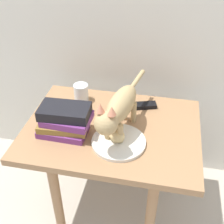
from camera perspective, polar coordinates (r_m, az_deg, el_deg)
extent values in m
plane|color=#B2A899|center=(1.67, 0.00, -17.71)|extent=(6.00, 6.00, 0.00)
cube|color=#9E724C|center=(1.27, 0.00, -3.44)|extent=(0.76, 0.56, 0.03)
cylinder|color=#9E724C|center=(1.38, -10.78, -16.59)|extent=(0.04, 0.04, 0.52)
cylinder|color=#9E724C|center=(1.32, 7.57, -19.65)|extent=(0.04, 0.04, 0.52)
cylinder|color=#9E724C|center=(1.65, -5.73, -5.25)|extent=(0.04, 0.04, 0.52)
cylinder|color=#9E724C|center=(1.60, 9.00, -7.21)|extent=(0.04, 0.04, 0.52)
cylinder|color=silver|center=(1.18, 1.32, -5.89)|extent=(0.22, 0.22, 0.01)
ellipsoid|color=#E0BC7A|center=(1.16, 0.90, -4.51)|extent=(0.10, 0.10, 0.05)
cylinder|color=tan|center=(1.15, 1.63, -4.48)|extent=(0.02, 0.02, 0.10)
cylinder|color=tan|center=(1.17, -1.12, -3.73)|extent=(0.02, 0.02, 0.10)
cylinder|color=tan|center=(1.27, 4.27, -0.10)|extent=(0.02, 0.02, 0.10)
cylinder|color=tan|center=(1.28, 1.74, 0.51)|extent=(0.02, 0.02, 0.10)
ellipsoid|color=tan|center=(1.17, 1.85, 1.49)|extent=(0.14, 0.27, 0.11)
sphere|color=tan|center=(1.05, -1.16, -2.23)|extent=(0.09, 0.09, 0.09)
cone|color=#DD8460|center=(1.00, -0.05, 0.26)|extent=(0.03, 0.03, 0.03)
cone|color=#DD8460|center=(1.02, -2.34, 0.83)|extent=(0.03, 0.03, 0.03)
cylinder|color=tan|center=(1.33, 5.03, 6.45)|extent=(0.05, 0.16, 0.02)
cube|color=#72337A|center=(1.24, -9.59, -3.65)|extent=(0.20, 0.12, 0.03)
cube|color=olive|center=(1.23, -9.41, -2.38)|extent=(0.21, 0.14, 0.03)
cube|color=#72337A|center=(1.21, -8.84, -1.31)|extent=(0.20, 0.14, 0.03)
cube|color=black|center=(1.19, -9.29, 0.10)|extent=(0.21, 0.13, 0.04)
cylinder|color=silver|center=(1.42, -6.09, 3.81)|extent=(0.07, 0.07, 0.08)
cylinder|color=silver|center=(1.43, -6.03, 3.12)|extent=(0.06, 0.06, 0.04)
cube|color=black|center=(1.38, 5.62, 1.25)|extent=(0.16, 0.09, 0.02)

